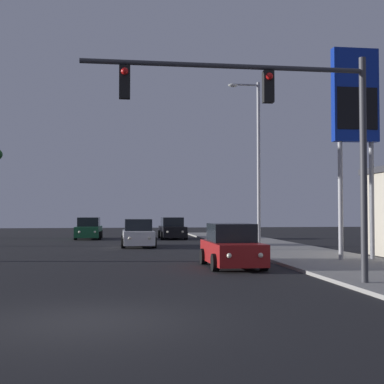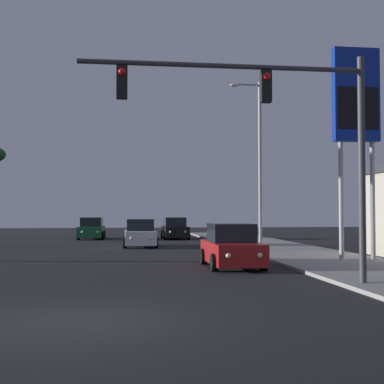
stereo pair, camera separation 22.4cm
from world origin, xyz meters
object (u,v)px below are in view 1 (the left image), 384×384
at_px(car_white, 138,234).
at_px(gas_station_sign, 355,107).
at_px(car_black, 172,229).
at_px(car_green, 89,229).
at_px(car_red, 232,247).
at_px(street_lamp, 256,156).
at_px(traffic_light_mast, 284,119).

bearing_deg(car_white, gas_station_sign, 127.96).
height_order(car_black, car_green, same).
relative_size(car_red, street_lamp, 0.48).
relative_size(car_black, gas_station_sign, 0.48).
xyz_separation_m(car_white, car_red, (3.16, -12.43, 0.00)).
height_order(car_green, gas_station_sign, gas_station_sign).
bearing_deg(car_green, car_white, 111.93).
relative_size(traffic_light_mast, gas_station_sign, 0.91).
relative_size(car_green, traffic_light_mast, 0.53).
xyz_separation_m(car_black, car_red, (0.17, -21.40, 0.00)).
relative_size(car_green, gas_station_sign, 0.48).
bearing_deg(car_white, street_lamp, 141.49).
height_order(car_black, gas_station_sign, gas_station_sign).
xyz_separation_m(car_black, traffic_light_mast, (0.44, -27.13, 4.01)).
relative_size(car_black, street_lamp, 0.48).
height_order(car_red, traffic_light_mast, traffic_light_mast).
relative_size(car_black, traffic_light_mast, 0.53).
distance_m(traffic_light_mast, street_lamp, 13.60).
relative_size(car_black, car_green, 1.00).
xyz_separation_m(car_black, gas_station_sign, (5.83, -20.16, 5.86)).
bearing_deg(traffic_light_mast, car_green, 103.94).
bearing_deg(street_lamp, car_black, 102.84).
bearing_deg(car_green, street_lamp, 125.69).
xyz_separation_m(car_black, car_green, (-6.47, 0.69, 0.00)).
height_order(car_green, traffic_light_mast, traffic_light_mast).
bearing_deg(traffic_light_mast, car_black, 90.93).
xyz_separation_m(traffic_light_mast, street_lamp, (2.70, 13.32, 0.35)).
height_order(street_lamp, gas_station_sign, same).
distance_m(car_white, car_red, 12.83).
distance_m(car_red, gas_station_sign, 8.24).
distance_m(car_black, street_lamp, 14.81).
bearing_deg(gas_station_sign, car_black, 106.13).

